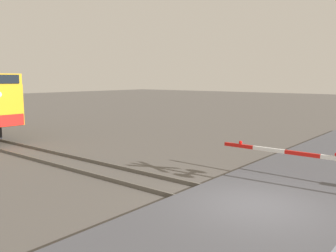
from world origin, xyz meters
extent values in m
plane|color=#514C47|center=(0.00, 0.00, 0.00)|extent=(160.00, 160.00, 0.00)
cube|color=#59544C|center=(-0.72, 0.00, 0.07)|extent=(0.08, 80.00, 0.15)
cube|color=#59544C|center=(0.72, 0.00, 0.07)|extent=(0.08, 80.00, 0.15)
cube|color=#47474C|center=(0.00, 0.00, 0.08)|extent=(36.00, 4.77, 0.17)
cube|color=red|center=(0.00, 15.18, 1.40)|extent=(2.75, 0.08, 0.64)
cube|color=red|center=(3.55, 0.01, 1.05)|extent=(0.10, 1.26, 0.14)
cube|color=white|center=(3.55, 1.27, 1.05)|extent=(0.10, 1.26, 0.14)
cube|color=red|center=(3.55, 2.53, 1.05)|extent=(0.10, 1.26, 0.14)
sphere|color=red|center=(3.55, 2.45, 1.19)|extent=(0.14, 0.14, 0.14)
camera|label=1|loc=(-9.13, -4.20, 3.73)|focal=38.18mm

